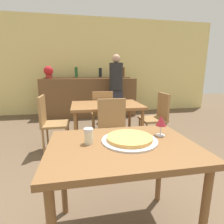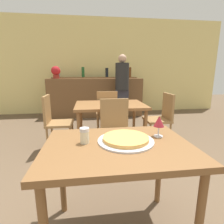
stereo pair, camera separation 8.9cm
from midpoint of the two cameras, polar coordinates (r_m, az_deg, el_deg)
wall_back at (r=5.49m, az=-5.26°, el=14.52°), size 8.00×0.05×2.80m
dining_table_near at (r=1.25m, az=4.10°, el=-14.35°), size 1.00×0.73×0.75m
dining_table_far at (r=2.81m, az=0.30°, el=1.03°), size 1.10×0.79×0.73m
bar_counter at (r=5.03m, az=-4.82°, el=4.79°), size 2.60×0.56×1.07m
bar_back_shelf at (r=5.12m, az=-5.12°, el=11.60°), size 2.39×0.24×0.31m
chair_far_side_front at (r=2.30m, az=2.22°, el=-5.25°), size 0.40×0.40×0.89m
chair_far_side_back at (r=3.39m, az=-1.00°, el=0.61°), size 0.40×0.40×0.89m
chair_far_side_left at (r=2.86m, az=-17.43°, el=-2.26°), size 0.40×0.40×0.89m
chair_far_side_right at (r=3.08m, az=16.71°, el=-1.15°), size 0.40×0.40×0.89m
pizza_tray at (r=1.25m, az=6.57°, el=-8.88°), size 0.39×0.39×0.04m
cheese_shaker at (r=1.21m, az=-6.85°, el=-7.61°), size 0.06×0.06×0.11m
person_standing at (r=4.50m, az=3.86°, el=8.59°), size 0.34×0.34×1.66m
wine_glass at (r=1.37m, az=16.92°, el=-3.15°), size 0.08×0.08×0.16m
potted_plant at (r=4.99m, az=-17.37°, el=12.46°), size 0.24×0.24×0.33m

